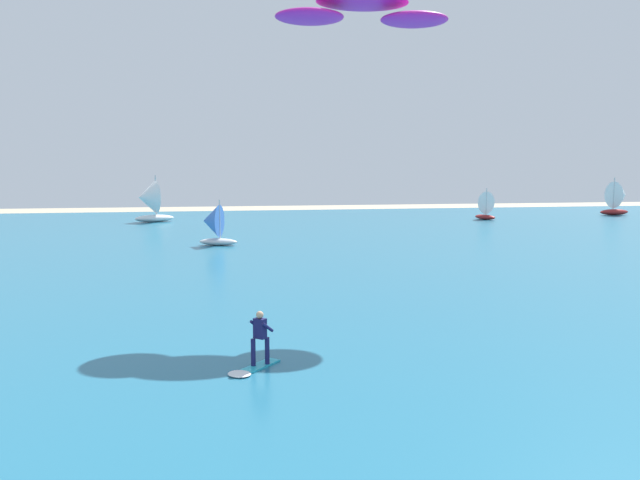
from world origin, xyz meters
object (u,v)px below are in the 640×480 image
sailboat_near_shore (213,224)px  sailboat_center_horizon (619,198)px  sailboat_heeled_over (149,201)px  kite (362,12)px  sailboat_mid_right (483,205)px  kitesurfer (256,348)px

sailboat_near_shore → sailboat_center_horizon: 62.52m
sailboat_heeled_over → kite: bearing=-75.9°
sailboat_mid_right → sailboat_center_horizon: (22.69, 3.64, 0.59)m
kitesurfer → sailboat_mid_right: size_ratio=0.45×
sailboat_heeled_over → sailboat_center_horizon: bearing=-0.2°
kitesurfer → sailboat_center_horizon: bearing=44.7°
sailboat_near_shore → sailboat_heeled_over: size_ratio=0.66×
sailboat_center_horizon → sailboat_heeled_over: bearing=179.8°
kite → sailboat_center_horizon: size_ratio=1.41×
sailboat_heeled_over → sailboat_center_horizon: (63.96, -0.23, -0.13)m
kite → sailboat_near_shore: kite is taller
kite → sailboat_heeled_over: (-12.29, 49.08, -9.81)m
kite → sailboat_heeled_over: 51.54m
kitesurfer → sailboat_heeled_over: (-6.98, 56.66, 1.96)m
sailboat_heeled_over → sailboat_center_horizon: size_ratio=1.06×
sailboat_near_shore → kitesurfer: bearing=-89.5°
sailboat_mid_right → sailboat_heeled_over: bearing=174.6°
kite → sailboat_heeled_over: bearing=104.1°
kitesurfer → kite: (5.32, 7.58, 11.77)m
kite → kitesurfer: bearing=-125.1°
kite → sailboat_mid_right: kite is taller
sailboat_near_shore → sailboat_mid_right: sailboat_mid_right is taller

